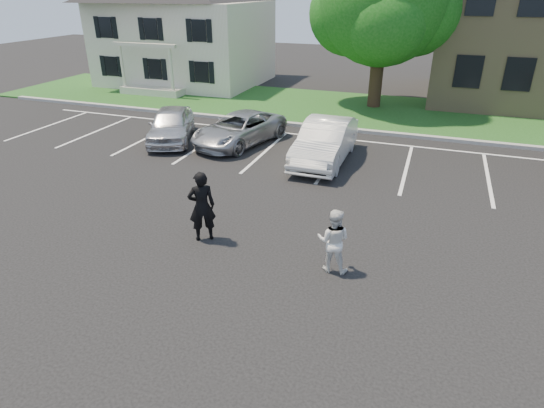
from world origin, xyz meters
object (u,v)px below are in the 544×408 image
object	(u,v)px
house	(185,24)
tree	(385,2)
car_silver_minivan	(239,129)
man_black_suit	(202,206)
car_white_sedan	(325,141)
car_silver_west	(171,125)
man_white_shirt	(333,241)

from	to	relation	value
house	tree	world-z (taller)	tree
house	car_silver_minivan	distance (m)	14.72
house	man_black_suit	world-z (taller)	house
house	car_white_sedan	size ratio (longest dim) A/B	2.15
car_silver_minivan	car_white_sedan	bearing A→B (deg)	2.56
man_black_suit	tree	bearing A→B (deg)	-132.39
car_silver_minivan	car_silver_west	bearing A→B (deg)	-153.09
tree	car_silver_minivan	bearing A→B (deg)	-118.16
house	car_silver_minivan	size ratio (longest dim) A/B	2.22
house	car_silver_west	xyz separation A→B (m)	(5.85, -11.98, -3.11)
car_white_sedan	man_black_suit	bearing A→B (deg)	-103.03
tree	car_white_sedan	world-z (taller)	tree
car_silver_west	car_silver_minivan	size ratio (longest dim) A/B	0.90
tree	man_black_suit	bearing A→B (deg)	-97.71
tree	car_silver_minivan	xyz separation A→B (m)	(-4.54, -8.49, -4.70)
man_black_suit	car_white_sedan	bearing A→B (deg)	-137.64
tree	man_black_suit	xyz separation A→B (m)	(-2.21, -16.29, -4.38)
car_silver_west	car_silver_minivan	distance (m)	3.01
tree	car_silver_minivan	world-z (taller)	tree
car_silver_west	car_white_sedan	size ratio (longest dim) A/B	0.88
house	man_white_shirt	world-z (taller)	house
house	car_silver_west	distance (m)	13.69
tree	car_white_sedan	xyz separation A→B (m)	(-0.61, -9.37, -4.56)
man_white_shirt	car_silver_minivan	size ratio (longest dim) A/B	0.34
man_white_shirt	car_white_sedan	world-z (taller)	man_white_shirt
man_white_shirt	car_white_sedan	xyz separation A→B (m)	(-1.96, 7.20, -0.01)
car_white_sedan	tree	bearing A→B (deg)	86.20
car_white_sedan	house	bearing A→B (deg)	136.03
man_black_suit	man_white_shirt	world-z (taller)	man_black_suit
car_silver_west	car_silver_minivan	bearing A→B (deg)	-10.39
man_white_shirt	man_black_suit	bearing A→B (deg)	-6.93
house	man_white_shirt	xyz separation A→B (m)	(14.69, -19.45, -3.03)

